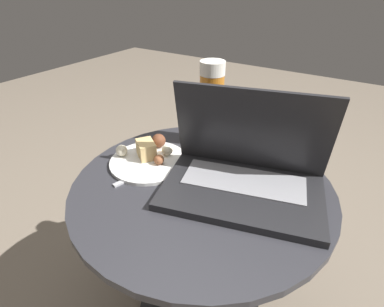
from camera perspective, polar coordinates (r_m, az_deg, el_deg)
The scene contains 6 objects.
table at distance 0.85m, azimuth 1.69°, elevation -15.13°, with size 0.63×0.63×0.54m.
napkin at distance 0.81m, azimuth -6.19°, elevation -1.76°, with size 0.17×0.14×0.00m.
laptop at distance 0.70m, azimuth 10.02°, elevation -3.30°, with size 0.41×0.31×0.23m.
beer_glass at distance 0.85m, azimuth 3.69°, elevation 9.32°, with size 0.07×0.07×0.24m.
snack_plate at distance 0.82m, azimuth -8.00°, elevation -0.41°, with size 0.21×0.21×0.05m.
fork at distance 0.78m, azimuth -8.33°, elevation -3.16°, with size 0.06×0.17×0.00m.
Camera 1 is at (0.30, -0.51, 0.98)m, focal length 28.00 mm.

